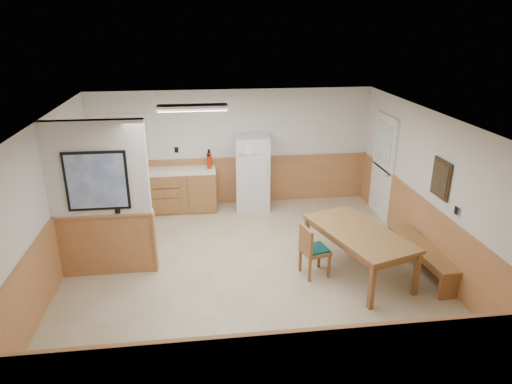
{
  "coord_description": "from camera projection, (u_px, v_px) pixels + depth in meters",
  "views": [
    {
      "loc": [
        -0.71,
        -6.53,
        3.86
      ],
      "look_at": [
        0.18,
        0.4,
        1.2
      ],
      "focal_mm": 32.0,
      "sensor_mm": 36.0,
      "label": 1
    }
  ],
  "objects": [
    {
      "name": "ground",
      "position": [
        248.0,
        269.0,
        7.51
      ],
      "size": [
        6.0,
        6.0,
        0.0
      ],
      "primitive_type": "plane",
      "color": "tan",
      "rests_on": "ground"
    },
    {
      "name": "ceiling",
      "position": [
        247.0,
        119.0,
        6.62
      ],
      "size": [
        6.0,
        6.0,
        0.02
      ],
      "primitive_type": "cube",
      "color": "silver",
      "rests_on": "back_wall"
    },
    {
      "name": "back_wall",
      "position": [
        233.0,
        148.0,
        9.85
      ],
      "size": [
        6.0,
        0.02,
        2.5
      ],
      "primitive_type": "cube",
      "color": "silver",
      "rests_on": "ground"
    },
    {
      "name": "right_wall",
      "position": [
        431.0,
        190.0,
        7.42
      ],
      "size": [
        0.02,
        6.0,
        2.5
      ],
      "primitive_type": "cube",
      "color": "silver",
      "rests_on": "ground"
    },
    {
      "name": "left_wall",
      "position": [
        46.0,
        208.0,
        6.71
      ],
      "size": [
        0.02,
        6.0,
        2.5
      ],
      "primitive_type": "cube",
      "color": "silver",
      "rests_on": "ground"
    },
    {
      "name": "wainscot_back",
      "position": [
        233.0,
        181.0,
        10.09
      ],
      "size": [
        6.0,
        0.04,
        1.0
      ],
      "primitive_type": "cube",
      "color": "#B67848",
      "rests_on": "ground"
    },
    {
      "name": "wainscot_right",
      "position": [
        424.0,
        232.0,
        7.68
      ],
      "size": [
        0.04,
        6.0,
        1.0
      ],
      "primitive_type": "cube",
      "color": "#B67848",
      "rests_on": "ground"
    },
    {
      "name": "wainscot_left",
      "position": [
        55.0,
        253.0,
        6.98
      ],
      "size": [
        0.04,
        6.0,
        1.0
      ],
      "primitive_type": "cube",
      "color": "#B67848",
      "rests_on": "ground"
    },
    {
      "name": "partition_wall",
      "position": [
        101.0,
        202.0,
        6.99
      ],
      "size": [
        1.5,
        0.2,
        2.5
      ],
      "color": "silver",
      "rests_on": "ground"
    },
    {
      "name": "kitchen_counter",
      "position": [
        178.0,
        190.0,
        9.69
      ],
      "size": [
        2.2,
        0.61,
        1.0
      ],
      "color": "#916033",
      "rests_on": "ground"
    },
    {
      "name": "exterior_door",
      "position": [
        383.0,
        167.0,
        9.25
      ],
      "size": [
        0.07,
        1.02,
        2.15
      ],
      "color": "white",
      "rests_on": "ground"
    },
    {
      "name": "kitchen_window",
      "position": [
        132.0,
        138.0,
        9.47
      ],
      "size": [
        0.8,
        0.04,
        1.0
      ],
      "color": "white",
      "rests_on": "back_wall"
    },
    {
      "name": "wall_painting",
      "position": [
        441.0,
        179.0,
        7.03
      ],
      "size": [
        0.04,
        0.5,
        0.6
      ],
      "color": "#322314",
      "rests_on": "right_wall"
    },
    {
      "name": "fluorescent_fixture",
      "position": [
        192.0,
        108.0,
        7.75
      ],
      "size": [
        1.2,
        0.3,
        0.09
      ],
      "color": "white",
      "rests_on": "ceiling"
    },
    {
      "name": "refrigerator",
      "position": [
        252.0,
        172.0,
        9.71
      ],
      "size": [
        0.75,
        0.75,
        1.59
      ],
      "rotation": [
        0.0,
        0.0,
        -0.07
      ],
      "color": "silver",
      "rests_on": "ground"
    },
    {
      "name": "dining_table",
      "position": [
        359.0,
        236.0,
        7.16
      ],
      "size": [
        1.47,
        2.07,
        0.75
      ],
      "rotation": [
        0.0,
        0.0,
        0.31
      ],
      "color": "olive",
      "rests_on": "ground"
    },
    {
      "name": "dining_bench",
      "position": [
        422.0,
        252.0,
        7.33
      ],
      "size": [
        0.5,
        1.72,
        0.45
      ],
      "rotation": [
        0.0,
        0.0,
        0.07
      ],
      "color": "olive",
      "rests_on": "ground"
    },
    {
      "name": "dining_chair",
      "position": [
        311.0,
        247.0,
        7.16
      ],
      "size": [
        0.62,
        0.49,
        0.85
      ],
      "rotation": [
        0.0,
        0.0,
        0.23
      ],
      "color": "olive",
      "rests_on": "ground"
    },
    {
      "name": "fire_extinguisher",
      "position": [
        209.0,
        160.0,
        9.57
      ],
      "size": [
        0.13,
        0.13,
        0.41
      ],
      "rotation": [
        0.0,
        0.0,
        0.28
      ],
      "color": "red",
      "rests_on": "kitchen_counter"
    },
    {
      "name": "soap_bottle",
      "position": [
        123.0,
        166.0,
        9.37
      ],
      "size": [
        0.08,
        0.08,
        0.25
      ],
      "primitive_type": "cylinder",
      "rotation": [
        0.0,
        0.0,
        -0.05
      ],
      "color": "green",
      "rests_on": "kitchen_counter"
    }
  ]
}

